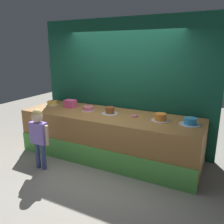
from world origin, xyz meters
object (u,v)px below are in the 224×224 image
Objects in this scene: donut at (134,116)px; cake_right at (160,117)px; cake_center at (110,111)px; cake_far_left at (52,103)px; child_figure at (38,131)px; cake_far_right at (190,122)px; cake_left at (88,109)px; pink_box at (70,104)px.

donut is 0.39× the size of cake_right.
cake_far_left is at bearing 177.79° from cake_center.
child_figure is 3.17× the size of cake_far_right.
cake_far_left is at bearing 176.29° from cake_left.
child_figure reaches higher than donut.
donut is 1.02m from cake_far_right.
cake_center is at bearing 50.53° from child_figure.
cake_left is 0.81× the size of cake_center.
donut is 0.43× the size of cake_far_left.
child_figure is 1.17m from pink_box.
cake_center is 1.02m from cake_right.
donut is at bearing -1.86° from pink_box.
cake_left is (-1.02, -0.03, 0.03)m from donut.
cake_far_right is (2.54, -0.06, -0.03)m from pink_box.
cake_center is at bearing 179.60° from cake_right.
child_figure is 1.40m from cake_center.
child_figure reaches higher than pink_box.
cake_right is (1.02, -0.01, 0.00)m from cake_center.
cake_center is 0.90× the size of cake_far_right.
cake_far_right is (1.53, 0.01, -0.01)m from cake_center.
child_figure is 2.64m from cake_far_right.
cake_center reaches higher than donut.
pink_box is 1.02m from cake_center.
pink_box is 0.51m from cake_far_left.
cake_right is at bearing 29.20° from child_figure.
cake_left is at bearing -3.71° from cake_far_left.
pink_box reaches higher than cake_far_left.
pink_box is at bearing 176.12° from cake_center.
cake_far_right is at bearing -0.54° from donut.
cake_far_right is at bearing 24.11° from child_figure.
pink_box is 0.73× the size of cake_center.
child_figure is 9.22× the size of donut.
cake_far_right is at bearing 0.47° from cake_left.
pink_box is at bearing 1.14° from cake_far_left.
cake_far_left is at bearing 119.94° from child_figure.
cake_far_left is at bearing -178.86° from pink_box.
cake_center is (1.53, -0.06, 0.02)m from cake_far_left.
cake_far_left is at bearing 178.89° from donut.
cake_far_right reaches higher than donut.
pink_box reaches higher than cake_left.
child_figure reaches higher than cake_far_left.
child_figure reaches higher than cake_left.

